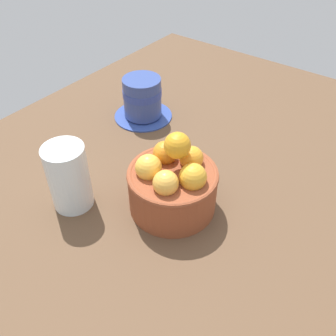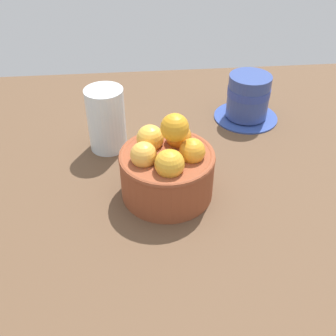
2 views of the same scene
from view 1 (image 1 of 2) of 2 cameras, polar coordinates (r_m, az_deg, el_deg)
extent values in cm
cube|color=brown|center=(61.82, 0.66, -7.08)|extent=(119.90, 88.98, 4.08)
cylinder|color=brown|center=(57.77, 0.70, -3.33)|extent=(13.80, 13.80, 7.17)
torus|color=brown|center=(55.60, 0.73, -0.97)|extent=(14.00, 14.00, 1.00)
sphere|color=orange|center=(56.45, 3.63, 1.56)|extent=(3.75, 3.75, 3.75)
sphere|color=orange|center=(57.30, -0.47, 2.34)|extent=(3.83, 3.83, 3.83)
sphere|color=#F3B640|center=(54.70, -3.02, 0.08)|extent=(4.06, 4.06, 4.06)
sphere|color=#F3AE43|center=(52.11, -0.37, -2.34)|extent=(3.78, 3.78, 3.78)
sphere|color=gold|center=(53.26, 3.94, -1.32)|extent=(4.12, 4.12, 4.12)
sphere|color=orange|center=(53.39, 1.11, 3.66)|extent=(3.98, 3.98, 3.98)
cylinder|color=#2F4796|center=(80.90, -3.84, 8.16)|extent=(12.40, 12.40, 0.60)
cylinder|color=#33478C|center=(78.60, -3.98, 10.89)|extent=(7.95, 7.95, 8.29)
cylinder|color=#2D4299|center=(78.09, -4.02, 11.55)|extent=(8.11, 8.11, 1.49)
cylinder|color=silver|center=(58.98, -15.10, -1.35)|extent=(6.46, 6.46, 11.12)
camera|label=2|loc=(0.37, 74.37, 6.74)|focal=42.87mm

